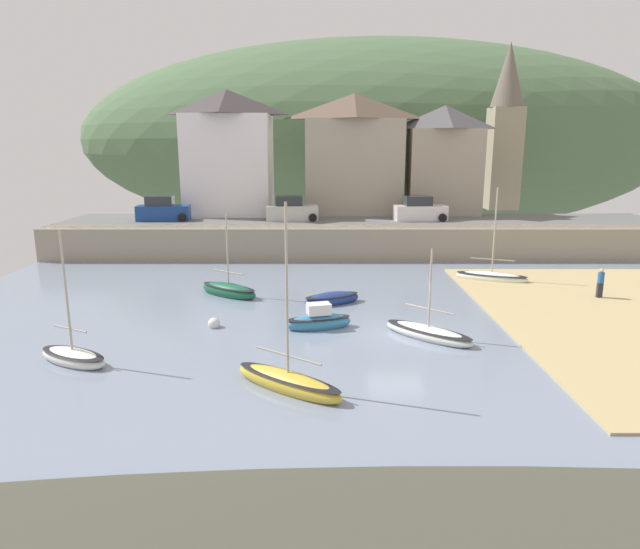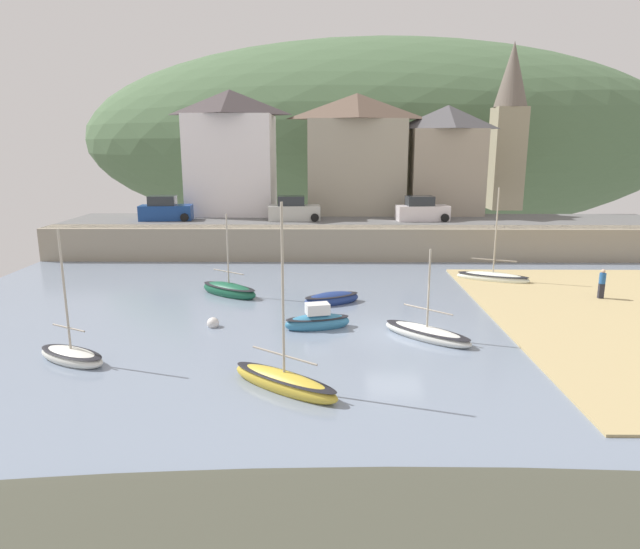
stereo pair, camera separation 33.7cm
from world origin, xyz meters
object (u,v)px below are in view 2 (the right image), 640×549
at_px(sailboat_blue_trim, 332,299).
at_px(mooring_buoy, 213,323).
at_px(sailboat_white_hull, 284,381).
at_px(fishing_boat_green, 71,355).
at_px(waterfront_building_right, 446,159).
at_px(sailboat_tall_mast, 317,321).
at_px(waterfront_building_left, 231,152).
at_px(person_near_water, 602,282).
at_px(parked_car_by_wall, 294,210).
at_px(waterfront_building_centre, 356,154).
at_px(dinghy_open_wooden, 493,277).
at_px(sailboat_far_left, 427,333).
at_px(church_with_spire, 509,125).
at_px(parked_car_near_slipway, 165,210).
at_px(parked_car_end_of_row, 422,210).
at_px(motorboat_with_cabin, 229,290).

distance_m(sailboat_blue_trim, mooring_buoy, 6.85).
relative_size(sailboat_white_hull, fishing_boat_green, 1.23).
distance_m(waterfront_building_right, sailboat_tall_mast, 27.45).
xyz_separation_m(waterfront_building_left, person_near_water, (23.23, -19.35, -6.72)).
distance_m(waterfront_building_right, parked_car_by_wall, 14.21).
bearing_deg(waterfront_building_centre, dinghy_open_wooden, -62.77).
bearing_deg(mooring_buoy, person_near_water, 13.53).
xyz_separation_m(waterfront_building_right, sailboat_far_left, (-5.88, -25.72, -6.85)).
xyz_separation_m(church_with_spire, sailboat_far_left, (-12.31, -29.72, -9.87)).
distance_m(sailboat_far_left, dinghy_open_wooden, 12.14).
relative_size(sailboat_blue_trim, parked_car_near_slipway, 0.79).
height_order(waterfront_building_left, parked_car_end_of_row, waterfront_building_left).
bearing_deg(person_near_water, sailboat_far_left, -149.05).
bearing_deg(church_with_spire, mooring_buoy, -127.91).
relative_size(church_with_spire, person_near_water, 9.21).
height_order(waterfront_building_right, sailboat_far_left, waterfront_building_right).
bearing_deg(mooring_buoy, sailboat_tall_mast, -1.47).
bearing_deg(parked_car_by_wall, parked_car_end_of_row, -3.10).
relative_size(parked_car_by_wall, parked_car_end_of_row, 0.99).
xyz_separation_m(sailboat_blue_trim, mooring_buoy, (-5.57, -3.98, -0.08)).
xyz_separation_m(motorboat_with_cabin, parked_car_end_of_row, (13.11, 14.09, 2.91)).
bearing_deg(fishing_boat_green, parked_car_near_slipway, 125.06).
height_order(sailboat_white_hull, sailboat_tall_mast, sailboat_white_hull).
height_order(waterfront_building_right, fishing_boat_green, waterfront_building_right).
bearing_deg(waterfront_building_left, fishing_boat_green, -93.51).
height_order(sailboat_tall_mast, parked_car_by_wall, parked_car_by_wall).
bearing_deg(sailboat_far_left, motorboat_with_cabin, -173.97).
bearing_deg(person_near_water, sailboat_tall_mast, -162.00).
distance_m(waterfront_building_left, mooring_buoy, 25.55).
bearing_deg(fishing_boat_green, waterfront_building_right, 82.74).
relative_size(fishing_boat_green, parked_car_near_slipway, 1.28).
bearing_deg(waterfront_building_left, sailboat_white_hull, -77.72).
relative_size(waterfront_building_left, church_with_spire, 0.70).
bearing_deg(sailboat_blue_trim, motorboat_with_cabin, 138.45).
height_order(dinghy_open_wooden, person_near_water, dinghy_open_wooden).
relative_size(sailboat_far_left, fishing_boat_green, 0.76).
xyz_separation_m(waterfront_building_right, church_with_spire, (6.43, 4.00, 3.03)).
bearing_deg(waterfront_building_right, parked_car_by_wall, -160.78).
height_order(sailboat_far_left, mooring_buoy, sailboat_far_left).
relative_size(church_with_spire, sailboat_white_hull, 2.23).
distance_m(dinghy_open_wooden, fishing_boat_green, 24.35).
xyz_separation_m(motorboat_with_cabin, sailboat_tall_mast, (5.09, -5.77, 0.05)).
bearing_deg(sailboat_tall_mast, parked_car_near_slipway, 108.09).
relative_size(waterfront_building_centre, sailboat_tall_mast, 3.16).
relative_size(sailboat_far_left, parked_car_end_of_row, 0.97).
relative_size(church_with_spire, parked_car_end_of_row, 3.52).
xyz_separation_m(waterfront_building_right, sailboat_tall_mast, (-10.69, -24.37, -6.74)).
xyz_separation_m(fishing_boat_green, sailboat_blue_trim, (10.25, 8.32, -0.00)).
bearing_deg(dinghy_open_wooden, parked_car_end_of_row, 127.01).
relative_size(parked_car_end_of_row, person_near_water, 2.62).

